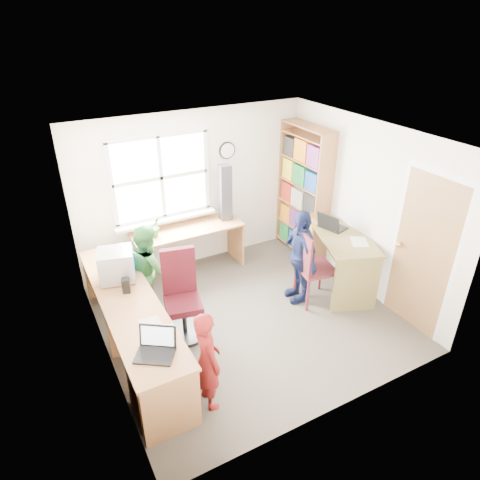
{
  "coord_description": "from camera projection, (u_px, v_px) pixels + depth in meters",
  "views": [
    {
      "loc": [
        -2.24,
        -3.91,
        3.61
      ],
      "look_at": [
        0.0,
        0.25,
        1.05
      ],
      "focal_mm": 32.0,
      "sensor_mm": 36.0,
      "label": 1
    }
  ],
  "objects": [
    {
      "name": "room",
      "position": [
        247.0,
        233.0,
        5.17
      ],
      "size": [
        3.64,
        3.44,
        2.44
      ],
      "color": "#413B33",
      "rests_on": "ground"
    },
    {
      "name": "laptop_right",
      "position": [
        331.0,
        225.0,
        6.1
      ],
      "size": [
        0.39,
        0.43,
        0.25
      ],
      "rotation": [
        0.0,
        0.0,
        1.85
      ],
      "color": "black",
      "rests_on": "right_desk"
    },
    {
      "name": "paper_a",
      "position": [
        152.0,
        326.0,
        4.37
      ],
      "size": [
        0.21,
        0.3,
        0.0
      ],
      "rotation": [
        0.0,
        0.0,
        -0.03
      ],
      "color": "beige",
      "rests_on": "l_desk"
    },
    {
      "name": "swivel_chair",
      "position": [
        182.0,
        299.0,
        5.21
      ],
      "size": [
        0.62,
        0.62,
        1.13
      ],
      "rotation": [
        0.0,
        0.0,
        -0.21
      ],
      "color": "black",
      "rests_on": "ground"
    },
    {
      "name": "person_navy",
      "position": [
        300.0,
        256.0,
        5.75
      ],
      "size": [
        0.45,
        0.83,
        1.34
      ],
      "primitive_type": "imported",
      "rotation": [
        0.0,
        0.0,
        -1.73
      ],
      "color": "#161E45",
      "rests_on": "ground"
    },
    {
      "name": "bookshelf",
      "position": [
        303.0,
        195.0,
        6.8
      ],
      "size": [
        0.3,
        1.02,
        2.1
      ],
      "color": "#B37747",
      "rests_on": "ground"
    },
    {
      "name": "right_desk",
      "position": [
        340.0,
        246.0,
        6.13
      ],
      "size": [
        1.14,
        1.59,
        0.83
      ],
      "rotation": [
        0.0,
        0.0,
        -0.37
      ],
      "color": "olive",
      "rests_on": "ground"
    },
    {
      "name": "paper_b",
      "position": [
        359.0,
        242.0,
        5.77
      ],
      "size": [
        0.34,
        0.37,
        0.0
      ],
      "rotation": [
        0.0,
        0.0,
        -0.55
      ],
      "color": "beige",
      "rests_on": "right_desk"
    },
    {
      "name": "speaker_b",
      "position": [
        111.0,
        260.0,
        5.32
      ],
      "size": [
        0.11,
        0.11,
        0.2
      ],
      "rotation": [
        0.0,
        0.0,
        -0.12
      ],
      "color": "black",
      "rests_on": "l_desk"
    },
    {
      "name": "crt_monitor",
      "position": [
        116.0,
        265.0,
        5.03
      ],
      "size": [
        0.47,
        0.44,
        0.39
      ],
      "rotation": [
        0.0,
        0.0,
        -0.25
      ],
      "color": "#99999D",
      "rests_on": "l_desk"
    },
    {
      "name": "wooden_chair",
      "position": [
        311.0,
        265.0,
        5.73
      ],
      "size": [
        0.54,
        0.54,
        1.08
      ],
      "rotation": [
        0.0,
        0.0,
        -0.17
      ],
      "color": "maroon",
      "rests_on": "ground"
    },
    {
      "name": "l_desk",
      "position": [
        158.0,
        335.0,
        4.69
      ],
      "size": [
        2.38,
        2.95,
        0.75
      ],
      "color": "#B37747",
      "rests_on": "ground"
    },
    {
      "name": "person_red",
      "position": [
        207.0,
        360.0,
        4.2
      ],
      "size": [
        0.28,
        0.42,
        1.13
      ],
      "primitive_type": "imported",
      "rotation": [
        0.0,
        0.0,
        1.58
      ],
      "color": "maroon",
      "rests_on": "ground"
    },
    {
      "name": "person_green",
      "position": [
        149.0,
        271.0,
        5.49
      ],
      "size": [
        0.52,
        0.65,
        1.29
      ],
      "primitive_type": "imported",
      "rotation": [
        0.0,
        0.0,
        1.62
      ],
      "color": "#327E34",
      "rests_on": "ground"
    },
    {
      "name": "potted_plant",
      "position": [
        155.0,
        227.0,
        6.01
      ],
      "size": [
        0.2,
        0.17,
        0.31
      ],
      "primitive_type": "imported",
      "rotation": [
        0.0,
        0.0,
        0.23
      ],
      "color": "#2F6B2B",
      "rests_on": "l_desk"
    },
    {
      "name": "game_box",
      "position": [
        320.0,
        218.0,
        6.37
      ],
      "size": [
        0.32,
        0.32,
        0.06
      ],
      "rotation": [
        0.0,
        0.0,
        -0.04
      ],
      "color": "red",
      "rests_on": "right_desk"
    },
    {
      "name": "cd_tower",
      "position": [
        225.0,
        193.0,
        6.4
      ],
      "size": [
        0.18,
        0.16,
        0.86
      ],
      "rotation": [
        0.0,
        0.0,
        -0.06
      ],
      "color": "black",
      "rests_on": "l_desk"
    },
    {
      "name": "speaker_a",
      "position": [
        126.0,
        285.0,
        4.86
      ],
      "size": [
        0.11,
        0.11,
        0.18
      ],
      "rotation": [
        0.0,
        0.0,
        -0.31
      ],
      "color": "black",
      "rests_on": "l_desk"
    },
    {
      "name": "laptop_left",
      "position": [
        156.0,
        347.0,
        4.02
      ],
      "size": [
        0.46,
        0.45,
        0.25
      ],
      "rotation": [
        0.0,
        0.0,
        -0.59
      ],
      "color": "black",
      "rests_on": "l_desk"
    }
  ]
}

